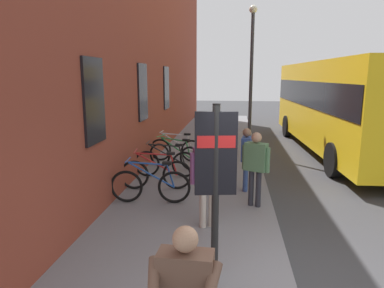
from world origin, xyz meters
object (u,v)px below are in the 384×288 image
object	(u,v)px
bicycle_under_window	(151,186)
bicycle_beside_lamp	(176,149)
bicycle_leaning_wall	(175,156)
transit_info_sign	(216,165)
bicycle_far_end	(166,163)
city_bus	(340,102)
pedestrian_by_facade	(208,171)
pedestrian_crossing_street	(256,162)
street_lamp	(251,67)
bicycle_by_door	(156,174)
pedestrian_near_bus	(246,153)

from	to	relation	value
bicycle_under_window	bicycle_beside_lamp	distance (m)	3.78
bicycle_leaning_wall	transit_info_sign	distance (m)	5.88
bicycle_far_end	city_bus	xyz separation A→B (m)	(4.37, -5.70, 1.41)
pedestrian_by_facade	pedestrian_crossing_street	distance (m)	1.48
bicycle_beside_lamp	street_lamp	bearing A→B (deg)	-51.06
bicycle_by_door	pedestrian_near_bus	distance (m)	2.25
bicycle_leaning_wall	street_lamp	bearing A→B (deg)	-38.83
bicycle_by_door	bicycle_far_end	distance (m)	1.07
bicycle_under_window	bicycle_beside_lamp	world-z (taller)	same
bicycle_far_end	bicycle_beside_lamp	xyz separation A→B (m)	(1.79, 0.01, 0.00)
pedestrian_near_bus	pedestrian_crossing_street	world-z (taller)	pedestrian_crossing_street
pedestrian_crossing_street	street_lamp	bearing A→B (deg)	-1.08
pedestrian_by_facade	transit_info_sign	bearing A→B (deg)	-172.12
bicycle_by_door	pedestrian_crossing_street	xyz separation A→B (m)	(-0.85, -2.33, 0.59)
bicycle_beside_lamp	bicycle_by_door	bearing A→B (deg)	179.52
bicycle_leaning_wall	pedestrian_near_bus	size ratio (longest dim) A/B	1.11
bicycle_far_end	bicycle_leaning_wall	size ratio (longest dim) A/B	1.04
transit_info_sign	pedestrian_crossing_street	bearing A→B (deg)	-14.23
bicycle_leaning_wall	pedestrian_near_bus	distance (m)	2.76
pedestrian_by_facade	street_lamp	size ratio (longest dim) A/B	0.34
bicycle_by_door	bicycle_under_window	bearing A→B (deg)	-174.53
bicycle_beside_lamp	street_lamp	world-z (taller)	street_lamp
bicycle_leaning_wall	bicycle_beside_lamp	xyz separation A→B (m)	(0.90, 0.12, 0.00)
bicycle_beside_lamp	city_bus	xyz separation A→B (m)	(2.58, -5.72, 1.41)
pedestrian_by_facade	bicycle_leaning_wall	bearing A→B (deg)	17.80
bicycle_under_window	pedestrian_by_facade	distance (m)	1.84
bicycle_beside_lamp	transit_info_sign	distance (m)	6.77
pedestrian_crossing_street	bicycle_leaning_wall	bearing A→B (deg)	37.98
bicycle_under_window	pedestrian_crossing_street	size ratio (longest dim) A/B	1.11
pedestrian_by_facade	street_lamp	distance (m)	7.18
bicycle_under_window	street_lamp	size ratio (longest dim) A/B	0.34
bicycle_far_end	pedestrian_crossing_street	world-z (taller)	pedestrian_crossing_street
bicycle_by_door	transit_info_sign	world-z (taller)	transit_info_sign
city_bus	pedestrian_crossing_street	xyz separation A→B (m)	(-6.29, 3.41, -0.82)
transit_info_sign	city_bus	distance (m)	9.94
transit_info_sign	city_bus	xyz separation A→B (m)	(9.05, -4.10, 0.20)
bicycle_by_door	pedestrian_crossing_street	bearing A→B (deg)	-109.96
pedestrian_crossing_street	pedestrian_near_bus	bearing A→B (deg)	8.92
bicycle_under_window	bicycle_beside_lamp	xyz separation A→B (m)	(3.78, 0.06, 0.00)
bicycle_far_end	pedestrian_by_facade	size ratio (longest dim) A/B	1.02
bicycle_beside_lamp	pedestrian_near_bus	distance (m)	3.49
bicycle_far_end	pedestrian_near_bus	bearing A→B (deg)	-112.85
bicycle_by_door	pedestrian_near_bus	bearing A→B (deg)	-85.44
bicycle_leaning_wall	city_bus	xyz separation A→B (m)	(3.49, -5.60, 1.41)
transit_info_sign	pedestrian_by_facade	world-z (taller)	transit_info_sign
bicycle_leaning_wall	pedestrian_by_facade	distance (m)	4.22
bicycle_beside_lamp	city_bus	world-z (taller)	city_bus
bicycle_far_end	street_lamp	distance (m)	5.18
bicycle_under_window	bicycle_far_end	size ratio (longest dim) A/B	1.00
pedestrian_crossing_street	transit_info_sign	bearing A→B (deg)	165.77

